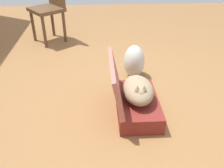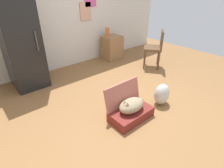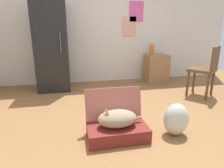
# 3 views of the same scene
# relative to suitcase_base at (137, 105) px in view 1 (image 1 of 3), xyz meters

# --- Properties ---
(ground_plane) EXTENTS (7.68, 7.68, 0.00)m
(ground_plane) POSITION_rel_suitcase_base_xyz_m (0.21, 0.34, -0.08)
(ground_plane) COLOR olive
(ground_plane) RESTS_ON ground
(suitcase_base) EXTENTS (0.68, 0.38, 0.16)m
(suitcase_base) POSITION_rel_suitcase_base_xyz_m (0.00, 0.00, 0.00)
(suitcase_base) COLOR maroon
(suitcase_base) RESTS_ON ground
(suitcase_lid) EXTENTS (0.68, 0.12, 0.38)m
(suitcase_lid) POSITION_rel_suitcase_base_xyz_m (0.00, 0.20, 0.27)
(suitcase_lid) COLOR #B26356
(suitcase_lid) RESTS_ON suitcase_base
(cat) EXTENTS (0.52, 0.28, 0.22)m
(cat) POSITION_rel_suitcase_base_xyz_m (-0.00, 0.00, 0.17)
(cat) COLOR #998466
(cat) RESTS_ON suitcase_base
(plastic_bag_white) EXTENTS (0.30, 0.24, 0.39)m
(plastic_bag_white) POSITION_rel_suitcase_base_xyz_m (0.69, -0.06, 0.12)
(plastic_bag_white) COLOR silver
(plastic_bag_white) RESTS_ON ground
(chair) EXTENTS (0.61, 0.60, 0.92)m
(chair) POSITION_rel_suitcase_base_xyz_m (1.89, 1.05, 0.45)
(chair) COLOR brown
(chair) RESTS_ON ground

